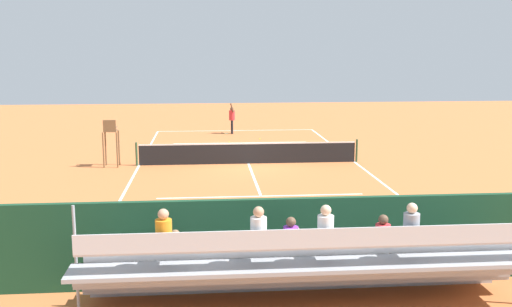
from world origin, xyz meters
TOP-DOWN VIEW (x-y plane):
  - ground_plane at (0.00, 0.00)m, footprint 60.00×60.00m
  - court_line_markings at (0.00, -0.04)m, footprint 10.10×22.20m
  - tennis_net at (0.00, 0.00)m, footprint 10.30×0.10m
  - backdrop_wall at (0.00, 14.00)m, footprint 18.00×0.16m
  - bleacher_stand at (0.06, 15.39)m, footprint 9.06×2.40m
  - umpire_chair at (6.20, 0.15)m, footprint 0.67×0.67m
  - courtside_bench at (-2.07, 13.27)m, footprint 1.80×0.40m
  - equipment_bag at (-0.30, 13.40)m, footprint 0.90×0.36m
  - tennis_player at (0.30, -9.63)m, footprint 0.36×0.53m
  - tennis_racket at (0.68, -9.70)m, footprint 0.53×0.49m
  - tennis_ball_near at (0.63, -6.17)m, footprint 0.07×0.07m
  - tennis_ball_far at (-1.21, -7.20)m, footprint 0.07×0.07m

SIDE VIEW (x-z plane):
  - ground_plane at x=0.00m, z-range 0.00..0.00m
  - court_line_markings at x=0.00m, z-range 0.00..0.01m
  - tennis_racket at x=0.68m, z-range 0.00..0.03m
  - tennis_ball_near at x=0.63m, z-range 0.00..0.07m
  - tennis_ball_far at x=-1.21m, z-range 0.00..0.07m
  - equipment_bag at x=-0.30m, z-range 0.00..0.36m
  - tennis_net at x=0.00m, z-range -0.03..1.04m
  - courtside_bench at x=-2.07m, z-range 0.09..1.02m
  - bleacher_stand at x=0.06m, z-range -0.27..2.21m
  - backdrop_wall at x=0.00m, z-range 0.00..2.00m
  - tennis_player at x=0.30m, z-range 0.05..1.98m
  - umpire_chair at x=6.20m, z-range 0.24..2.38m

